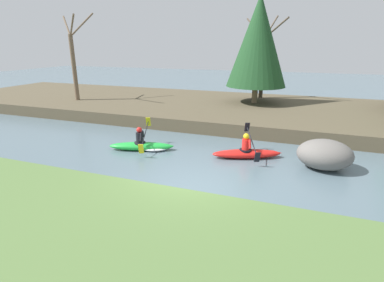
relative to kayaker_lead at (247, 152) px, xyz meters
name	(u,v)px	position (x,y,z in m)	size (l,w,h in m)	color
ground_plane	(191,191)	(-1.11, -3.42, -0.22)	(90.00, 90.00, 0.00)	slate
riverbank_far	(251,111)	(-1.11, 7.45, 0.11)	(44.00, 10.11, 0.67)	brown
conifer_tree_far_left	(258,41)	(-1.08, 8.48, 4.25)	(3.75, 3.75, 6.57)	#7A664C
bare_tree_upstream	(74,60)	(-12.62, 5.38, 3.12)	(3.15, 3.11, 5.67)	brown
bare_tree_mid_upstream	(263,60)	(-0.94, 10.54, 3.07)	(3.10, 3.06, 5.57)	brown
kayaker_lead	(247,152)	(0.00, 0.00, 0.00)	(2.73, 1.98, 1.20)	red
kayaker_middle	(144,146)	(-4.28, -0.59, -0.02)	(2.75, 2.02, 1.20)	green
boulder_midstream	(325,154)	(2.78, -0.14, 0.32)	(1.92, 1.50, 1.08)	slate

